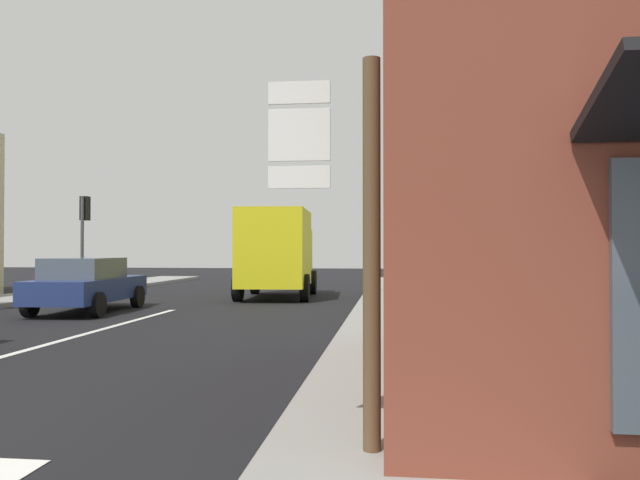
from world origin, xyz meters
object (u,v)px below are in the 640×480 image
(sedan_far, at_px, (87,284))
(route_sign_post, at_px, (372,223))
(traffic_light_far_left, at_px, (84,222))
(delivery_truck, at_px, (277,251))
(traffic_light_far_right, at_px, (373,227))

(sedan_far, xyz_separation_m, route_sign_post, (8.09, -10.94, 1.15))
(sedan_far, bearing_deg, route_sign_post, -53.52)
(traffic_light_far_left, bearing_deg, delivery_truck, -4.41)
(delivery_truck, height_order, traffic_light_far_left, traffic_light_far_left)
(sedan_far, relative_size, traffic_light_far_right, 1.24)
(sedan_far, height_order, delivery_truck, delivery_truck)
(traffic_light_far_left, relative_size, traffic_light_far_right, 1.07)
(delivery_truck, height_order, traffic_light_far_right, traffic_light_far_right)
(sedan_far, bearing_deg, delivery_truck, 51.98)
(sedan_far, height_order, route_sign_post, route_sign_post)
(delivery_truck, distance_m, traffic_light_far_right, 3.90)
(delivery_truck, bearing_deg, traffic_light_far_left, 175.59)
(traffic_light_far_right, bearing_deg, traffic_light_far_left, -173.09)
(sedan_far, distance_m, traffic_light_far_right, 10.60)
(delivery_truck, xyz_separation_m, route_sign_post, (3.87, -16.33, 0.26))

